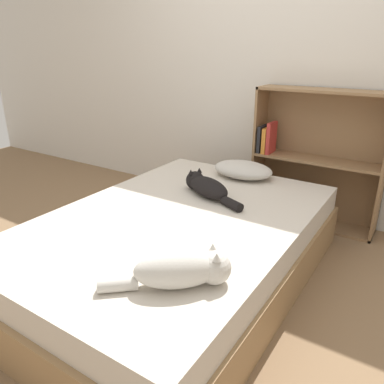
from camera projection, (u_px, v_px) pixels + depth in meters
ground_plane at (179, 277)px, 2.37m from camera, size 8.00×8.00×0.00m
wall_back at (277, 62)px, 3.04m from camera, size 8.00×0.06×2.50m
bed at (178, 248)px, 2.30m from camera, size 1.41×2.08×0.43m
pillow at (243, 170)px, 2.85m from camera, size 0.46×0.32×0.12m
cat_light at (184, 269)px, 1.55m from camera, size 0.46×0.42×0.16m
cat_dark at (206, 186)px, 2.51m from camera, size 0.52×0.30×0.15m
bookshelf at (315, 157)px, 2.98m from camera, size 0.99×0.26×1.08m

